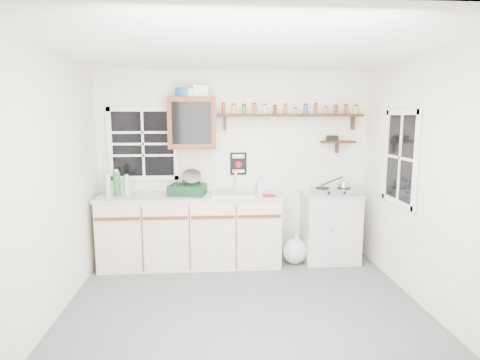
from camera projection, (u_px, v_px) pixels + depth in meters
name	position (u px, v px, depth m)	size (l,w,h in m)	color
room	(245.00, 186.00, 3.80)	(3.64, 3.24, 2.54)	#5B5A5D
main_cabinet	(191.00, 230.00, 5.16)	(2.31, 0.63, 0.92)	#BBB09B
right_cabinet	(330.00, 227.00, 5.32)	(0.73, 0.57, 0.91)	beige
sink	(232.00, 193.00, 5.14)	(0.52, 0.44, 0.29)	#B4B4B9
upper_cabinet	(192.00, 123.00, 5.10)	(0.60, 0.32, 0.65)	#5B2A16
upper_cabinet_clutter	(191.00, 92.00, 5.04)	(0.41, 0.24, 0.14)	#174A9A
spice_shelf	(290.00, 114.00, 5.24)	(1.91, 0.18, 0.35)	black
secondary_shelf	(336.00, 141.00, 5.35)	(0.45, 0.16, 0.24)	black
warning_sign	(238.00, 164.00, 5.37)	(0.22, 0.02, 0.30)	black
window_back	(143.00, 144.00, 5.23)	(0.93, 0.03, 0.98)	black
window_right	(401.00, 158.00, 4.44)	(0.03, 0.78, 1.08)	black
water_bottles	(118.00, 185.00, 5.01)	(0.29, 0.16, 0.34)	#A7BAC4
dish_rack	(189.00, 187.00, 5.07)	(0.50, 0.42, 0.33)	black
soap_bottle	(260.00, 184.00, 5.27)	(0.09, 0.09, 0.20)	white
rag	(269.00, 196.00, 4.99)	(0.14, 0.12, 0.02)	maroon
hotplate	(333.00, 191.00, 5.23)	(0.59, 0.35, 0.08)	#B4B4B9
saucepan	(343.00, 185.00, 5.23)	(0.35, 0.19, 0.15)	#B4B4B9
trash_bag	(295.00, 250.00, 5.21)	(0.37, 0.33, 0.42)	silver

